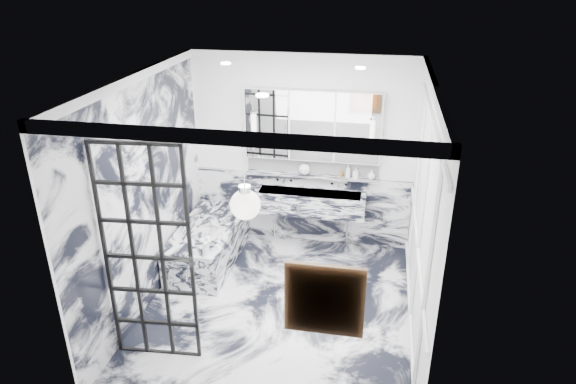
% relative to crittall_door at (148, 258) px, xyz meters
% --- Properties ---
extents(floor, '(3.60, 3.60, 0.00)m').
position_rel_crittall_door_xyz_m(floor, '(1.10, 1.02, -1.20)').
color(floor, silver).
rests_on(floor, ground).
extents(ceiling, '(3.60, 3.60, 0.00)m').
position_rel_crittall_door_xyz_m(ceiling, '(1.10, 1.02, 1.60)').
color(ceiling, white).
rests_on(ceiling, wall_back).
extents(wall_back, '(3.60, 0.00, 3.60)m').
position_rel_crittall_door_xyz_m(wall_back, '(1.10, 2.82, 0.20)').
color(wall_back, white).
rests_on(wall_back, floor).
extents(wall_front, '(3.60, 0.00, 3.60)m').
position_rel_crittall_door_xyz_m(wall_front, '(1.10, -0.78, 0.20)').
color(wall_front, white).
rests_on(wall_front, floor).
extents(wall_left, '(0.00, 3.60, 3.60)m').
position_rel_crittall_door_xyz_m(wall_left, '(-0.50, 1.02, 0.20)').
color(wall_left, white).
rests_on(wall_left, floor).
extents(wall_right, '(0.00, 3.60, 3.60)m').
position_rel_crittall_door_xyz_m(wall_right, '(2.70, 1.02, 0.20)').
color(wall_right, white).
rests_on(wall_right, floor).
extents(marble_clad_back, '(3.18, 0.05, 1.05)m').
position_rel_crittall_door_xyz_m(marble_clad_back, '(1.10, 2.79, -0.67)').
color(marble_clad_back, silver).
rests_on(marble_clad_back, floor).
extents(marble_clad_left, '(0.02, 3.56, 2.68)m').
position_rel_crittall_door_xyz_m(marble_clad_left, '(-0.48, 1.02, 0.14)').
color(marble_clad_left, silver).
rests_on(marble_clad_left, floor).
extents(panel_molding, '(0.03, 3.40, 2.30)m').
position_rel_crittall_door_xyz_m(panel_molding, '(2.68, 1.02, 0.10)').
color(panel_molding, white).
rests_on(panel_molding, floor).
extents(soap_bottle_a, '(0.09, 0.09, 0.19)m').
position_rel_crittall_door_xyz_m(soap_bottle_a, '(1.77, 2.73, -0.01)').
color(soap_bottle_a, '#8C5919').
rests_on(soap_bottle_a, ledge).
extents(soap_bottle_b, '(0.09, 0.09, 0.16)m').
position_rel_crittall_door_xyz_m(soap_bottle_b, '(1.89, 2.73, -0.03)').
color(soap_bottle_b, '#4C4C51').
rests_on(soap_bottle_b, ledge).
extents(soap_bottle_c, '(0.11, 0.11, 0.14)m').
position_rel_crittall_door_xyz_m(soap_bottle_c, '(2.10, 2.73, -0.04)').
color(soap_bottle_c, silver).
rests_on(soap_bottle_c, ledge).
extents(face_pot, '(0.17, 0.17, 0.17)m').
position_rel_crittall_door_xyz_m(face_pot, '(1.15, 2.73, -0.03)').
color(face_pot, white).
rests_on(face_pot, ledge).
extents(amber_bottle, '(0.04, 0.04, 0.10)m').
position_rel_crittall_door_xyz_m(amber_bottle, '(1.68, 2.73, -0.06)').
color(amber_bottle, '#8C5919').
rests_on(amber_bottle, ledge).
extents(flower_vase, '(0.09, 0.09, 0.12)m').
position_rel_crittall_door_xyz_m(flower_vase, '(0.16, 1.18, -0.59)').
color(flower_vase, silver).
rests_on(flower_vase, bathtub).
extents(crittall_door, '(0.88, 0.10, 2.39)m').
position_rel_crittall_door_xyz_m(crittall_door, '(0.00, 0.00, 0.00)').
color(crittall_door, black).
rests_on(crittall_door, floor).
extents(artwork, '(0.53, 0.05, 0.53)m').
position_rel_crittall_door_xyz_m(artwork, '(1.85, -0.74, 0.27)').
color(artwork, '#B73D12').
rests_on(artwork, wall_front).
extents(pendant_light, '(0.25, 0.25, 0.25)m').
position_rel_crittall_door_xyz_m(pendant_light, '(1.12, -0.36, 0.85)').
color(pendant_light, white).
rests_on(pendant_light, ceiling).
extents(trough_sink, '(1.60, 0.45, 0.30)m').
position_rel_crittall_door_xyz_m(trough_sink, '(1.25, 2.57, -0.47)').
color(trough_sink, silver).
rests_on(trough_sink, wall_back).
extents(ledge, '(1.90, 0.14, 0.04)m').
position_rel_crittall_door_xyz_m(ledge, '(1.25, 2.74, -0.13)').
color(ledge, silver).
rests_on(ledge, wall_back).
extents(subway_tile, '(1.90, 0.03, 0.23)m').
position_rel_crittall_door_xyz_m(subway_tile, '(1.25, 2.80, 0.01)').
color(subway_tile, white).
rests_on(subway_tile, wall_back).
extents(mirror_cabinet, '(1.90, 0.16, 1.00)m').
position_rel_crittall_door_xyz_m(mirror_cabinet, '(1.25, 2.74, 0.62)').
color(mirror_cabinet, white).
rests_on(mirror_cabinet, wall_back).
extents(sconce_left, '(0.07, 0.07, 0.40)m').
position_rel_crittall_door_xyz_m(sconce_left, '(0.43, 2.65, 0.58)').
color(sconce_left, white).
rests_on(sconce_left, mirror_cabinet).
extents(sconce_right, '(0.07, 0.07, 0.40)m').
position_rel_crittall_door_xyz_m(sconce_right, '(2.07, 2.65, 0.58)').
color(sconce_right, white).
rests_on(sconce_right, mirror_cabinet).
extents(bathtub, '(0.75, 1.65, 0.55)m').
position_rel_crittall_door_xyz_m(bathtub, '(-0.07, 1.91, -0.92)').
color(bathtub, silver).
rests_on(bathtub, floor).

